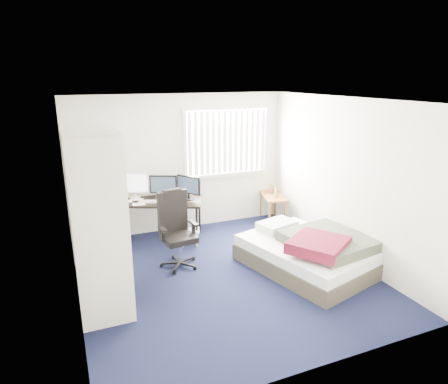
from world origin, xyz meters
name	(u,v)px	position (x,y,z in m)	size (l,w,h in m)	color
ground	(225,276)	(0.00, 0.00, 0.00)	(4.20, 4.20, 0.00)	black
room_shell	(225,175)	(0.00, 0.00, 1.51)	(4.20, 4.20, 4.20)	silver
window_assembly	(227,142)	(0.90, 2.04, 1.60)	(1.72, 0.09, 1.32)	white
closet	(95,195)	(-1.67, 0.27, 1.35)	(0.64, 1.84, 2.22)	beige
desk	(160,198)	(-0.49, 1.75, 0.75)	(1.59, 1.20, 1.17)	black
office_chair	(177,237)	(-0.53, 0.64, 0.45)	(0.61, 0.61, 1.17)	black
footstool	(190,233)	(-0.12, 1.28, 0.21)	(0.40, 0.35, 0.27)	white
nightstand	(273,198)	(1.75, 1.73, 0.48)	(0.57, 0.86, 0.72)	brown
bed	(310,252)	(1.27, -0.26, 0.27)	(1.83, 2.16, 0.62)	#3E392C
pine_box	(111,303)	(-1.65, -0.38, 0.16)	(0.43, 0.32, 0.32)	tan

